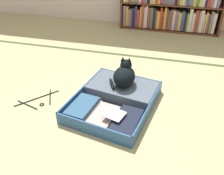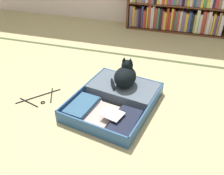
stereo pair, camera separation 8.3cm
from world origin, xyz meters
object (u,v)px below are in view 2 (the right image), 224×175
(open_suitcase, at_px, (116,98))
(black_cat, at_px, (125,76))
(bookshelf, at_px, (177,6))
(clothes_hanger, at_px, (40,98))

(open_suitcase, bearing_deg, black_cat, 76.12)
(bookshelf, xyz_separation_m, clothes_hanger, (-1.00, -2.17, -0.37))
(bookshelf, height_order, open_suitcase, bookshelf)
(clothes_hanger, bearing_deg, open_suitcase, 12.31)
(black_cat, bearing_deg, open_suitcase, -103.88)
(clothes_hanger, bearing_deg, bookshelf, 65.21)
(bookshelf, distance_m, open_suitcase, 2.07)
(clothes_hanger, bearing_deg, black_cat, 22.65)
(open_suitcase, relative_size, black_cat, 3.35)
(bookshelf, distance_m, clothes_hanger, 2.42)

